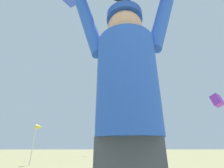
{
  "coord_description": "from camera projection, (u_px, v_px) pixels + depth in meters",
  "views": [
    {
      "loc": [
        -0.25,
        -0.59,
        0.78
      ],
      "look_at": [
        -0.14,
        2.5,
        2.07
      ],
      "focal_mm": 24.3,
      "sensor_mm": 36.0,
      "label": 1
    }
  ],
  "objects": [
    {
      "name": "distant_kite_teal_far_center",
      "position": [
        108.0,
        37.0,
        25.8
      ],
      "size": [
        0.49,
        0.46,
        0.28
      ],
      "color": "#19B2AD"
    },
    {
      "name": "distant_kite_blue_high_left",
      "position": [
        140.0,
        98.0,
        20.3
      ],
      "size": [
        0.92,
        0.92,
        1.11
      ],
      "color": "blue"
    },
    {
      "name": "distant_kite_black_low_right",
      "position": [
        140.0,
        30.0,
        19.31
      ],
      "size": [
        1.03,
        0.99,
        0.42
      ],
      "color": "black"
    },
    {
      "name": "kite_flyer_person",
      "position": [
        128.0,
        113.0,
        0.78
      ],
      "size": [
        0.81,
        0.4,
        1.92
      ],
      "color": "#424751",
      "rests_on": "ground"
    },
    {
      "name": "distant_kite_white_low_left",
      "position": [
        144.0,
        64.0,
        30.02
      ],
      "size": [
        1.22,
        1.24,
        0.42
      ],
      "color": "white"
    },
    {
      "name": "marker_flag",
      "position": [
        38.0,
        129.0,
        7.62
      ],
      "size": [
        0.3,
        0.24,
        1.85
      ],
      "color": "silver",
      "rests_on": "ground"
    },
    {
      "name": "distant_kite_white_mid_right",
      "position": [
        120.0,
        125.0,
        34.18
      ],
      "size": [
        0.83,
        0.8,
        0.33
      ],
      "color": "white"
    },
    {
      "name": "distant_kite_purple_overhead_distant",
      "position": [
        217.0,
        100.0,
        15.85
      ],
      "size": [
        1.04,
        1.36,
        1.47
      ],
      "color": "purple"
    }
  ]
}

